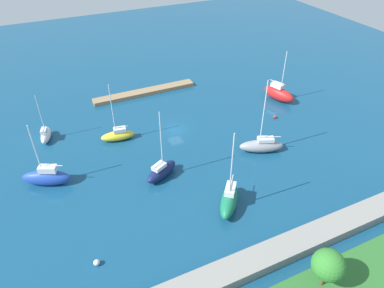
# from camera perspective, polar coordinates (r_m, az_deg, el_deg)

# --- Properties ---
(water) EXTENTS (160.00, 160.00, 0.00)m
(water) POSITION_cam_1_polar(r_m,az_deg,el_deg) (65.06, -2.74, 2.35)
(water) COLOR navy
(water) RESTS_ON ground
(pier_dock) EXTENTS (22.17, 2.40, 0.81)m
(pier_dock) POSITION_cam_1_polar(r_m,az_deg,el_deg) (77.49, -7.63, 8.30)
(pier_dock) COLOR #997A56
(pier_dock) RESTS_ON ground
(breakwater) EXTENTS (65.94, 3.20, 1.49)m
(breakwater) POSITION_cam_1_polar(r_m,az_deg,el_deg) (45.08, 13.29, -16.78)
(breakwater) COLOR gray
(breakwater) RESTS_ON ground
(park_tree_midwest) EXTENTS (3.48, 3.48, 5.18)m
(park_tree_midwest) POSITION_cam_1_polar(r_m,az_deg,el_deg) (40.94, 21.15, -17.76)
(park_tree_midwest) COLOR brown
(park_tree_midwest) RESTS_ON shoreline_park
(sailboat_gray_east_end) EXTENTS (7.63, 4.88, 13.10)m
(sailboat_gray_east_end) POSITION_cam_1_polar(r_m,az_deg,el_deg) (60.02, 11.17, -0.23)
(sailboat_gray_east_end) COLOR gray
(sailboat_gray_east_end) RESTS_ON water
(sailboat_red_outer_mooring) EXTENTS (4.57, 7.48, 10.70)m
(sailboat_red_outer_mooring) POSITION_cam_1_polar(r_m,az_deg,el_deg) (76.13, 13.81, 7.95)
(sailboat_red_outer_mooring) COLOR red
(sailboat_red_outer_mooring) RESTS_ON water
(sailboat_yellow_inner_mooring) EXTENTS (6.05, 2.88, 10.76)m
(sailboat_yellow_inner_mooring) POSITION_cam_1_polar(r_m,az_deg,el_deg) (63.10, -11.87, 1.42)
(sailboat_yellow_inner_mooring) COLOR yellow
(sailboat_yellow_inner_mooring) RESTS_ON water
(sailboat_white_along_channel) EXTENTS (2.78, 4.87, 8.67)m
(sailboat_white_along_channel) POSITION_cam_1_polar(r_m,az_deg,el_deg) (66.89, -22.54, 1.37)
(sailboat_white_along_channel) COLOR white
(sailboat_white_along_channel) RESTS_ON water
(sailboat_navy_lone_south) EXTENTS (6.29, 4.62, 11.38)m
(sailboat_navy_lone_south) POSITION_cam_1_polar(r_m,az_deg,el_deg) (54.00, -4.95, -4.37)
(sailboat_navy_lone_south) COLOR #141E4C
(sailboat_navy_lone_south) RESTS_ON water
(sailboat_blue_by_breakwater) EXTENTS (7.36, 4.99, 10.43)m
(sailboat_blue_by_breakwater) POSITION_cam_1_polar(r_m,az_deg,el_deg) (56.63, -22.43, -4.93)
(sailboat_blue_by_breakwater) COLOR #2347B2
(sailboat_blue_by_breakwater) RESTS_ON water
(sailboat_green_near_pier) EXTENTS (6.02, 6.71, 12.60)m
(sailboat_green_near_pier) POSITION_cam_1_polar(r_m,az_deg,el_deg) (49.23, 6.01, -8.91)
(sailboat_green_near_pier) COLOR #19724C
(sailboat_green_near_pier) RESTS_ON water
(mooring_buoy_white) EXTENTS (0.75, 0.75, 0.75)m
(mooring_buoy_white) POSITION_cam_1_polar(r_m,az_deg,el_deg) (45.07, -15.14, -18.00)
(mooring_buoy_white) COLOR white
(mooring_buoy_white) RESTS_ON water
(mooring_buoy_red) EXTENTS (0.64, 0.64, 0.64)m
(mooring_buoy_red) POSITION_cam_1_polar(r_m,az_deg,el_deg) (69.95, 13.22, 4.28)
(mooring_buoy_red) COLOR red
(mooring_buoy_red) RESTS_ON water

